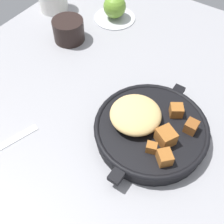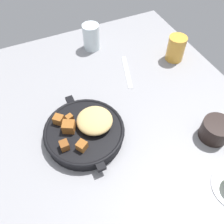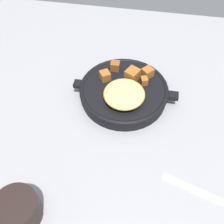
% 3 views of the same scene
% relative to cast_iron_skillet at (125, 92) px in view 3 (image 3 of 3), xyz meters
% --- Properties ---
extents(ground_plane, '(1.09, 1.01, 0.02)m').
position_rel_cast_iron_skillet_xyz_m(ground_plane, '(0.00, 0.06, -0.04)').
color(ground_plane, gray).
extents(cast_iron_skillet, '(0.28, 0.24, 0.07)m').
position_rel_cast_iron_skillet_xyz_m(cast_iron_skillet, '(0.00, 0.00, 0.00)').
color(cast_iron_skillet, black).
rests_on(cast_iron_skillet, ground_plane).
extents(butter_knife, '(0.17, 0.07, 0.00)m').
position_rel_cast_iron_skillet_xyz_m(butter_knife, '(-0.20, 0.24, -0.03)').
color(butter_knife, silver).
rests_on(butter_knife, ground_plane).
extents(coffee_mug_dark, '(0.09, 0.09, 0.06)m').
position_rel_cast_iron_skillet_xyz_m(coffee_mug_dark, '(0.16, 0.35, 0.00)').
color(coffee_mug_dark, black).
rests_on(coffee_mug_dark, ground_plane).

